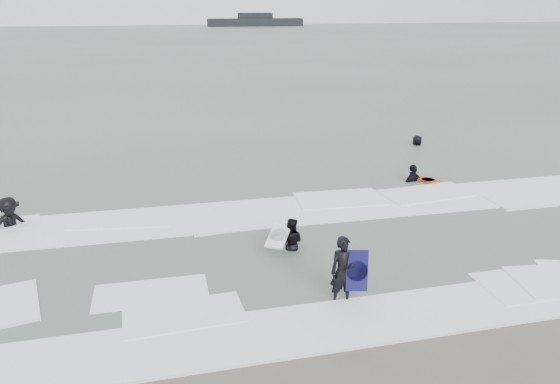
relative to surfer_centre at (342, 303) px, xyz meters
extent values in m
plane|color=brown|center=(-0.36, -0.25, 0.00)|extent=(320.00, 320.00, 0.00)
plane|color=#47544C|center=(-0.36, 79.75, 0.06)|extent=(320.00, 320.00, 0.00)
imported|color=black|center=(0.00, 0.00, 0.00)|extent=(0.62, 0.42, 1.65)
imported|color=black|center=(-0.45, 3.03, 0.00)|extent=(0.87, 0.79, 1.47)
imported|color=black|center=(-8.35, 6.32, 0.00)|extent=(1.39, 1.22, 1.86)
imported|color=black|center=(5.56, 7.84, 0.00)|extent=(1.16, 0.83, 1.83)
imported|color=black|center=(8.21, 12.85, 0.00)|extent=(0.87, 0.61, 1.67)
cube|color=white|center=(-0.36, -0.85, 0.03)|extent=(30.03, 2.32, 0.07)
cube|color=white|center=(-0.36, 5.75, 0.04)|extent=(30.00, 2.60, 0.09)
cube|color=black|center=(25.38, 147.85, 1.11)|extent=(26.68, 4.77, 2.10)
cube|color=black|center=(25.38, 147.85, 2.92)|extent=(9.53, 2.86, 1.52)
camera|label=1|loc=(-3.82, -10.32, 6.49)|focal=35.00mm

